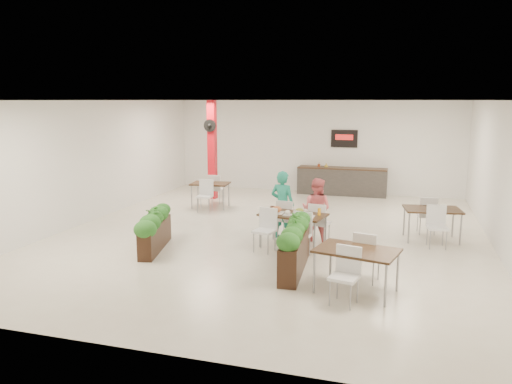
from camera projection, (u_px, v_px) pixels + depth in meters
ground at (271, 234)px, 12.09m from camera, size 12.00×12.00×0.00m
room_shell at (271, 152)px, 11.72m from camera, size 10.10×12.10×3.22m
red_column at (212, 149)px, 16.21m from camera, size 0.40×0.41×3.20m
service_counter at (342, 181)px, 17.04m from camera, size 3.00×0.64×2.20m
main_table at (293, 219)px, 10.94m from camera, size 1.53×1.82×0.92m
diner_man at (282, 205)px, 11.64m from camera, size 0.65×0.49×1.60m
diner_woman at (316, 210)px, 11.42m from camera, size 0.81×0.68×1.47m
planter_left at (155, 227)px, 10.77m from camera, size 0.74×1.83×0.98m
planter_right at (295, 244)px, 9.44m from camera, size 0.53×2.13×1.12m
side_table_a at (210, 187)px, 15.00m from camera, size 1.17×1.65×0.92m
side_table_b at (432, 213)px, 11.47m from camera, size 1.35×1.67×0.92m
side_table_c at (357, 256)px, 8.34m from camera, size 1.48×1.67×0.92m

